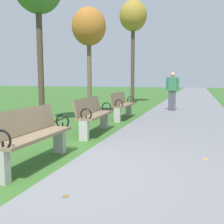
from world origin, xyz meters
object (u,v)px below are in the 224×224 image
(park_bench_3, at_px, (122,105))
(tree_4, at_px, (133,18))
(tree_3, at_px, (89,28))
(pedestrian_walking, at_px, (172,89))
(park_bench_1, at_px, (32,135))
(park_bench_2, at_px, (93,114))

(park_bench_3, height_order, tree_4, tree_4)
(park_bench_3, distance_m, tree_3, 3.00)
(pedestrian_walking, bearing_deg, park_bench_1, -100.28)
(park_bench_1, xyz_separation_m, pedestrian_walking, (1.42, 7.82, 0.44))
(park_bench_2, height_order, tree_4, tree_4)
(tree_3, relative_size, tree_4, 0.71)
(park_bench_1, relative_size, tree_3, 0.41)
(park_bench_2, relative_size, park_bench_3, 1.01)
(park_bench_2, relative_size, tree_3, 0.42)
(tree_3, distance_m, tree_4, 5.16)
(park_bench_2, bearing_deg, tree_4, 96.77)
(park_bench_3, height_order, tree_3, tree_3)
(park_bench_2, distance_m, park_bench_3, 2.59)
(park_bench_3, bearing_deg, tree_4, 100.02)
(tree_3, bearing_deg, pedestrian_walking, 40.82)
(tree_4, relative_size, pedestrian_walking, 3.36)
(park_bench_1, distance_m, tree_3, 6.20)
(pedestrian_walking, bearing_deg, tree_4, 132.47)
(tree_3, xyz_separation_m, pedestrian_walking, (2.76, 2.38, -2.22))
(park_bench_3, relative_size, pedestrian_walking, 0.99)
(park_bench_3, height_order, pedestrian_walking, pedestrian_walking)
(tree_4, xyz_separation_m, pedestrian_walking, (2.35, -2.57, -3.61))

